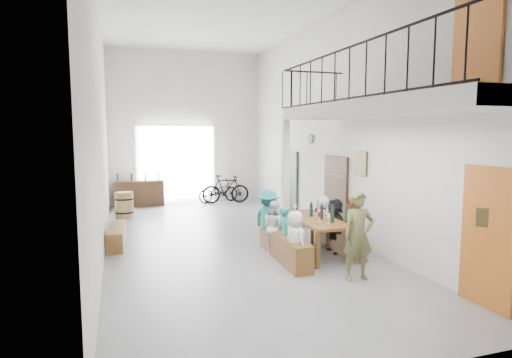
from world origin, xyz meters
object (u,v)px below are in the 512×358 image
object	(u,v)px
oak_barrel	(124,205)
bicycle_near	(218,191)
host_standing	(358,236)
bench_inner	(284,246)
tasting_table	(315,222)
serving_counter	(139,194)
side_bench	(117,236)

from	to	relation	value
oak_barrel	bicycle_near	xyz separation A→B (m)	(3.36, 2.04, 0.02)
host_standing	oak_barrel	bearing A→B (deg)	122.87
bench_inner	bicycle_near	bearing A→B (deg)	89.48
tasting_table	bench_inner	bearing A→B (deg)	-176.33
serving_counter	bicycle_near	distance (m)	2.83
bench_inner	side_bench	bearing A→B (deg)	148.84
serving_counter	bicycle_near	bearing A→B (deg)	-1.73
bench_inner	oak_barrel	size ratio (longest dim) A/B	2.84
side_bench	oak_barrel	xyz separation A→B (m)	(0.22, 3.15, 0.18)
side_bench	bench_inner	bearing A→B (deg)	-33.17
host_standing	bicycle_near	size ratio (longest dim) A/B	0.98
side_bench	host_standing	xyz separation A→B (m)	(4.05, -3.67, 0.56)
bench_inner	oak_barrel	world-z (taller)	oak_barrel
tasting_table	host_standing	world-z (taller)	host_standing
tasting_table	host_standing	distance (m)	1.59
oak_barrel	host_standing	world-z (taller)	host_standing
bicycle_near	side_bench	bearing A→B (deg)	130.20
side_bench	tasting_table	bearing A→B (deg)	-27.76
tasting_table	bench_inner	xyz separation A→B (m)	(-0.71, -0.04, -0.44)
tasting_table	side_bench	xyz separation A→B (m)	(-3.97, 2.09, -0.48)
tasting_table	serving_counter	xyz separation A→B (m)	(-3.22, 7.33, -0.26)
serving_counter	bench_inner	bearing A→B (deg)	-71.92
bench_inner	tasting_table	bearing A→B (deg)	5.26
side_bench	host_standing	world-z (taller)	host_standing
host_standing	bicycle_near	bearing A→B (deg)	96.59
oak_barrel	side_bench	bearing A→B (deg)	-94.04
bench_inner	host_standing	bearing A→B (deg)	-60.88
tasting_table	host_standing	size ratio (longest dim) A/B	1.27
oak_barrel	bicycle_near	bearing A→B (deg)	31.28
serving_counter	tasting_table	bearing A→B (deg)	-67.00
serving_counter	bicycle_near	size ratio (longest dim) A/B	1.05
tasting_table	serving_counter	size ratio (longest dim) A/B	1.18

